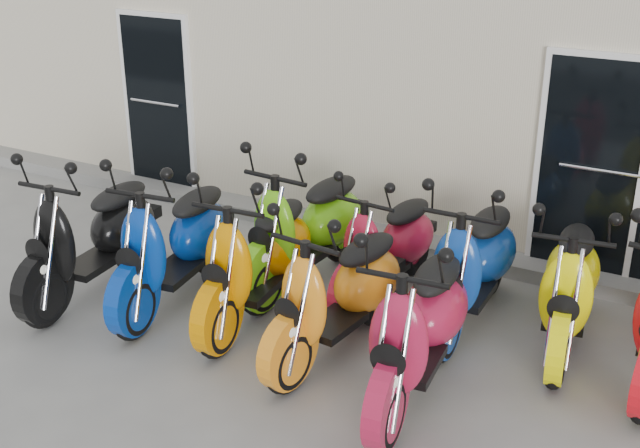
% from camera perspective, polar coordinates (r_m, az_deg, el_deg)
% --- Properties ---
extents(ground, '(80.00, 80.00, 0.00)m').
position_cam_1_polar(ground, '(7.46, -2.24, -6.90)').
color(ground, gray).
rests_on(ground, ground).
extents(building, '(14.00, 6.00, 3.20)m').
position_cam_1_polar(building, '(11.44, 11.41, 11.84)').
color(building, beige).
rests_on(building, ground).
extents(front_step, '(14.00, 0.40, 0.15)m').
position_cam_1_polar(front_step, '(9.03, 4.35, -0.88)').
color(front_step, gray).
rests_on(front_step, ground).
extents(door_left, '(1.07, 0.08, 2.22)m').
position_cam_1_polar(door_left, '(10.41, -11.48, 8.85)').
color(door_left, black).
rests_on(door_left, front_step).
extents(scooter_front_black, '(0.94, 2.16, 1.55)m').
position_cam_1_polar(scooter_front_black, '(7.93, -16.03, 0.30)').
color(scooter_front_black, black).
rests_on(scooter_front_black, ground).
extents(scooter_front_blue, '(1.03, 2.20, 1.57)m').
position_cam_1_polar(scooter_front_blue, '(7.57, -10.39, -0.19)').
color(scooter_front_blue, '#073297').
rests_on(scooter_front_blue, ground).
extents(scooter_front_orange_a, '(0.93, 2.15, 1.55)m').
position_cam_1_polar(scooter_front_orange_a, '(7.19, -4.52, -1.23)').
color(scooter_front_orange_a, orange).
rests_on(scooter_front_orange_a, ground).
extents(scooter_front_orange_b, '(0.96, 2.07, 1.48)m').
position_cam_1_polar(scooter_front_orange_b, '(6.62, 1.32, -3.72)').
color(scooter_front_orange_b, orange).
rests_on(scooter_front_orange_b, ground).
extents(scooter_front_red, '(0.94, 2.15, 1.54)m').
position_cam_1_polar(scooter_front_red, '(6.10, 7.11, -6.00)').
color(scooter_front_red, '#AF173B').
rests_on(scooter_front_red, ground).
extents(scooter_back_green, '(0.94, 2.19, 1.58)m').
position_cam_1_polar(scooter_back_green, '(7.79, -1.03, 0.91)').
color(scooter_back_green, '#69D412').
rests_on(scooter_back_green, ground).
extents(scooter_back_red, '(0.86, 1.92, 1.37)m').
position_cam_1_polar(scooter_back_red, '(7.61, 4.79, -0.56)').
color(scooter_back_red, '#B71734').
rests_on(scooter_back_red, ground).
extents(scooter_back_blue, '(0.79, 2.07, 1.52)m').
position_cam_1_polar(scooter_back_blue, '(7.21, 10.96, -1.65)').
color(scooter_back_blue, '#0E3993').
rests_on(scooter_back_blue, ground).
extents(scooter_back_yellow, '(0.98, 2.06, 1.46)m').
position_cam_1_polar(scooter_back_yellow, '(7.08, 17.45, -3.05)').
color(scooter_back_yellow, '#FFF803').
rests_on(scooter_back_yellow, ground).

